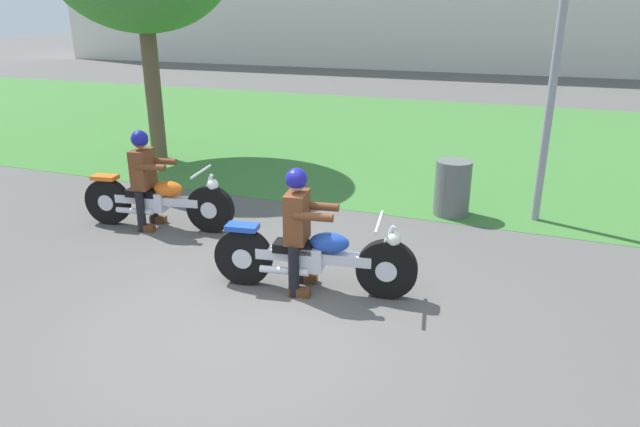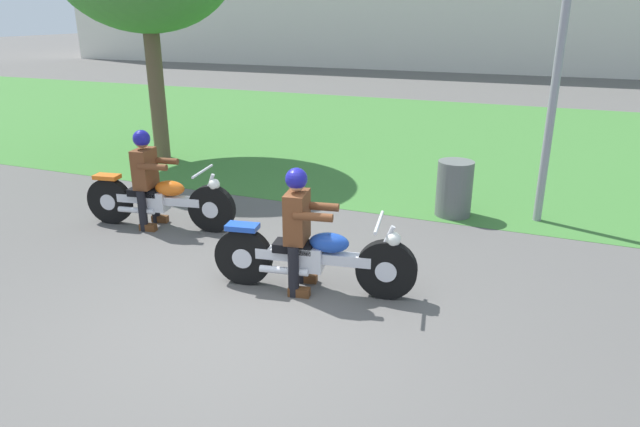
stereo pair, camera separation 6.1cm
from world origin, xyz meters
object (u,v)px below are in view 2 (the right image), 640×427
at_px(rider_lead, 299,220).
at_px(trash_can, 454,189).
at_px(rider_follow, 146,171).
at_px(motorcycle_lead, 314,257).
at_px(motorcycle_follow, 160,200).

bearing_deg(rider_lead, trash_can, 59.61).
relative_size(rider_follow, trash_can, 1.67).
bearing_deg(motorcycle_lead, rider_lead, 179.21).
xyz_separation_m(motorcycle_lead, motorcycle_follow, (-2.81, 1.00, 0.01)).
relative_size(motorcycle_follow, trash_can, 2.66).
height_order(rider_lead, rider_follow, rider_follow).
bearing_deg(trash_can, rider_lead, -110.74).
bearing_deg(rider_lead, motorcycle_lead, -0.79).
bearing_deg(motorcycle_lead, motorcycle_follow, 150.82).
height_order(rider_lead, motorcycle_follow, rider_lead).
bearing_deg(motorcycle_lead, trash_can, 62.18).
height_order(motorcycle_lead, rider_follow, rider_follow).
relative_size(rider_lead, trash_can, 1.66).
height_order(rider_lead, trash_can, rider_lead).
distance_m(motorcycle_lead, rider_lead, 0.46).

